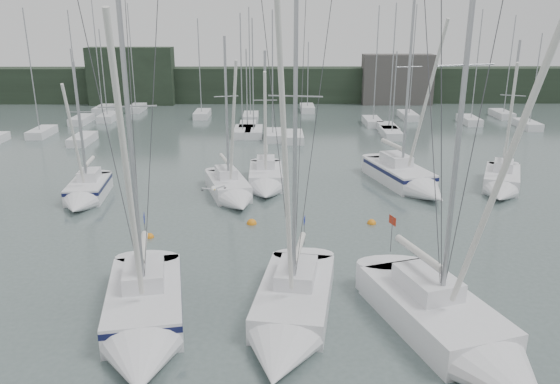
% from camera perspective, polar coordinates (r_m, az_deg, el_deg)
% --- Properties ---
extents(ground, '(160.00, 160.00, 0.00)m').
position_cam_1_polar(ground, '(22.83, -1.44, -14.88)').
color(ground, '#4E5F5C').
rests_on(ground, ground).
extents(far_treeline, '(90.00, 4.00, 5.00)m').
position_cam_1_polar(far_treeline, '(81.75, -0.85, 11.12)').
color(far_treeline, black).
rests_on(far_treeline, ground).
extents(far_building_left, '(12.00, 3.00, 8.00)m').
position_cam_1_polar(far_building_left, '(82.16, -15.25, 11.60)').
color(far_building_left, black).
rests_on(far_building_left, ground).
extents(far_building_right, '(10.00, 3.00, 7.00)m').
position_cam_1_polar(far_building_right, '(81.58, 12.14, 11.43)').
color(far_building_right, '#43403D').
rests_on(far_building_right, ground).
extents(mast_forest, '(59.26, 23.74, 14.58)m').
position_cam_1_polar(mast_forest, '(63.80, -2.16, 7.30)').
color(mast_forest, white).
rests_on(mast_forest, ground).
extents(sailboat_near_left, '(4.69, 9.77, 15.40)m').
position_cam_1_polar(sailboat_near_left, '(23.19, -14.08, -13.04)').
color(sailboat_near_left, white).
rests_on(sailboat_near_left, ground).
extents(sailboat_near_center, '(4.51, 9.83, 16.04)m').
position_cam_1_polar(sailboat_near_center, '(22.81, 0.90, -13.30)').
color(sailboat_near_center, white).
rests_on(sailboat_near_center, ground).
extents(sailboat_near_right, '(6.21, 10.51, 18.16)m').
position_cam_1_polar(sailboat_near_right, '(22.62, 18.71, -14.35)').
color(sailboat_near_right, white).
rests_on(sailboat_near_right, ground).
extents(sailboat_mid_a, '(2.97, 6.98, 10.23)m').
position_cam_1_polar(sailboat_mid_a, '(40.08, -19.71, -0.20)').
color(sailboat_mid_a, white).
rests_on(sailboat_mid_a, ground).
extents(sailboat_mid_b, '(4.39, 7.82, 11.83)m').
position_cam_1_polar(sailboat_mid_b, '(38.33, -5.04, -0.02)').
color(sailboat_mid_b, white).
rests_on(sailboat_mid_b, ground).
extents(sailboat_mid_c, '(2.54, 7.24, 10.74)m').
position_cam_1_polar(sailboat_mid_c, '(40.50, -1.49, 1.09)').
color(sailboat_mid_c, white).
rests_on(sailboat_mid_c, ground).
extents(sailboat_mid_d, '(5.38, 9.91, 14.76)m').
position_cam_1_polar(sailboat_mid_d, '(41.71, 13.40, 1.23)').
color(sailboat_mid_d, white).
rests_on(sailboat_mid_d, ground).
extents(sailboat_mid_e, '(5.23, 7.94, 11.50)m').
position_cam_1_polar(sailboat_mid_e, '(43.11, 22.12, 0.75)').
color(sailboat_mid_e, white).
rests_on(sailboat_mid_e, ground).
extents(buoy_a, '(0.62, 0.62, 0.62)m').
position_cam_1_polar(buoy_a, '(34.04, -2.98, -3.33)').
color(buoy_a, orange).
rests_on(buoy_a, ground).
extents(buoy_b, '(0.56, 0.56, 0.56)m').
position_cam_1_polar(buoy_b, '(34.51, 9.54, -3.27)').
color(buoy_b, orange).
rests_on(buoy_b, ground).
extents(buoy_c, '(0.51, 0.51, 0.51)m').
position_cam_1_polar(buoy_c, '(32.89, -13.47, -4.62)').
color(buoy_c, orange).
rests_on(buoy_c, ground).
extents(seagull, '(0.92, 0.45, 0.19)m').
position_cam_1_polar(seagull, '(21.81, -6.96, 0.38)').
color(seagull, white).
rests_on(seagull, ground).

